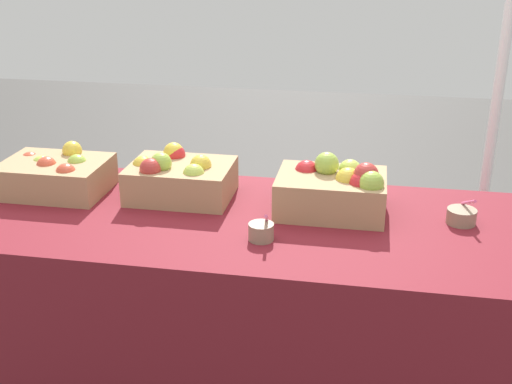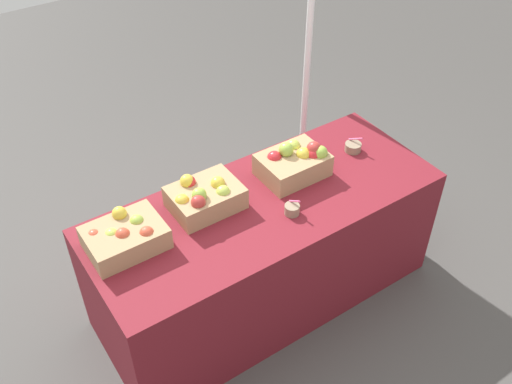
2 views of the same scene
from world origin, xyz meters
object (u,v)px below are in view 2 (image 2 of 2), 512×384
apple_crate_left (125,236)px  apple_crate_middle (204,196)px  apple_crate_right (295,162)px  tent_pole (309,42)px  sample_bowl_mid (353,147)px  sample_bowl_near (292,209)px

apple_crate_left → apple_crate_middle: bearing=3.9°
apple_crate_middle → apple_crate_right: (0.54, -0.03, 0.01)m
apple_crate_right → tent_pole: tent_pole is taller
apple_crate_left → sample_bowl_mid: (1.40, -0.02, -0.04)m
apple_crate_right → tent_pole: 0.93m
apple_crate_left → tent_pole: (1.58, 0.66, 0.28)m
apple_crate_right → sample_bowl_near: apple_crate_right is taller
apple_crate_left → sample_bowl_near: 0.83m
apple_crate_middle → sample_bowl_near: (0.34, -0.29, -0.05)m
apple_crate_left → sample_bowl_near: size_ratio=3.70×
apple_crate_right → sample_bowl_mid: (0.41, -0.02, -0.05)m
apple_crate_left → tent_pole: bearing=22.5°
sample_bowl_near → sample_bowl_mid: 0.65m
tent_pole → apple_crate_middle: bearing=-151.1°
apple_crate_right → sample_bowl_near: 0.33m
apple_crate_middle → sample_bowl_mid: 0.95m
apple_crate_left → apple_crate_right: size_ratio=1.02×
apple_crate_left → sample_bowl_near: (0.79, -0.26, -0.04)m
apple_crate_left → apple_crate_right: (0.99, -0.00, 0.02)m
apple_crate_middle → tent_pole: 1.33m
apple_crate_right → apple_crate_left: bearing=179.7°
apple_crate_left → sample_bowl_mid: size_ratio=3.72×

